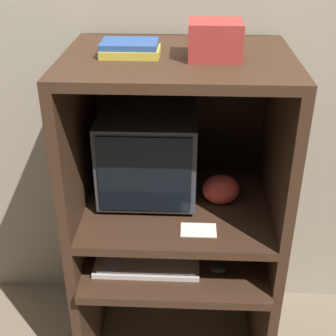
# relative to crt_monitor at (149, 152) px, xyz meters

# --- Properties ---
(wall_back) EXTENTS (6.00, 0.06, 2.60)m
(wall_back) POSITION_rel_crt_monitor_xyz_m (0.12, 0.30, 0.29)
(wall_back) COLOR gray
(wall_back) RESTS_ON ground_plane
(desk_base) EXTENTS (0.83, 0.67, 0.60)m
(desk_base) POSITION_rel_crt_monitor_xyz_m (0.12, -0.12, -0.64)
(desk_base) COLOR #382316
(desk_base) RESTS_ON ground_plane
(desk_monitor_shelf) EXTENTS (0.83, 0.64, 0.21)m
(desk_monitor_shelf) POSITION_rel_crt_monitor_xyz_m (0.12, -0.08, -0.25)
(desk_monitor_shelf) COLOR #382316
(desk_monitor_shelf) RESTS_ON desk_base
(hutch_upper) EXTENTS (0.83, 0.64, 0.63)m
(hutch_upper) POSITION_rel_crt_monitor_xyz_m (0.12, -0.05, 0.21)
(hutch_upper) COLOR #382316
(hutch_upper) RESTS_ON desk_monitor_shelf
(crt_monitor) EXTENTS (0.39, 0.40, 0.37)m
(crt_monitor) POSITION_rel_crt_monitor_xyz_m (0.00, 0.00, 0.00)
(crt_monitor) COLOR #333338
(crt_monitor) RESTS_ON desk_monitor_shelf
(keyboard) EXTENTS (0.43, 0.13, 0.03)m
(keyboard) POSITION_rel_crt_monitor_xyz_m (0.00, -0.26, -0.39)
(keyboard) COLOR beige
(keyboard) RESTS_ON desk_base
(mouse) EXTENTS (0.06, 0.04, 0.03)m
(mouse) POSITION_rel_crt_monitor_xyz_m (0.30, -0.26, -0.39)
(mouse) COLOR #28282B
(mouse) RESTS_ON desk_base
(snack_bag) EXTENTS (0.15, 0.12, 0.13)m
(snack_bag) POSITION_rel_crt_monitor_xyz_m (0.30, -0.07, -0.13)
(snack_bag) COLOR #BC382D
(snack_bag) RESTS_ON desk_monitor_shelf
(book_stack) EXTENTS (0.21, 0.15, 0.05)m
(book_stack) POSITION_rel_crt_monitor_xyz_m (-0.05, -0.10, 0.46)
(book_stack) COLOR gold
(book_stack) RESTS_ON hutch_upper
(paper_card) EXTENTS (0.14, 0.09, 0.00)m
(paper_card) POSITION_rel_crt_monitor_xyz_m (0.21, -0.27, -0.19)
(paper_card) COLOR white
(paper_card) RESTS_ON desk_monitor_shelf
(storage_box) EXTENTS (0.18, 0.15, 0.13)m
(storage_box) POSITION_rel_crt_monitor_xyz_m (0.25, -0.12, 0.50)
(storage_box) COLOR maroon
(storage_box) RESTS_ON hutch_upper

